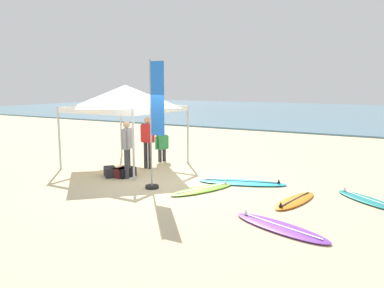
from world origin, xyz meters
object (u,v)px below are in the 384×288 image
Objects in this scene: person_red at (148,139)px; banner_flag at (155,130)px; gear_bag_near_tent at (110,172)px; person_grey at (127,145)px; surfboard_orange at (295,201)px; surfboard_teal at (367,200)px; gear_bag_on_sand at (122,172)px; person_green at (162,143)px; surfboard_cyan at (242,182)px; gear_bag_by_pole at (126,172)px; surfboard_purple at (280,227)px; canopy_tent at (125,96)px; surfboard_lime at (202,189)px.

banner_flag is at bearing -49.24° from person_red.
gear_bag_near_tent is at bearing 166.55° from banner_flag.
person_grey is at bearing -79.27° from person_red.
surfboard_teal is at bearing 31.78° from surfboard_orange.
person_red is 1.59m from gear_bag_on_sand.
surfboard_teal is at bearing -12.94° from person_green.
surfboard_cyan is 3.62m from gear_bag_on_sand.
person_green reaches higher than gear_bag_by_pole.
person_red is at bearing 176.88° from surfboard_teal.
person_red is at bearing 95.75° from gear_bag_by_pole.
gear_bag_by_pole is (-1.57, 0.67, -1.43)m from banner_flag.
gear_bag_near_tent reaches higher than surfboard_purple.
person_grey is (1.13, -1.33, -1.40)m from canopy_tent.
person_red is at bearing 91.38° from gear_bag_on_sand.
surfboard_lime is 4.02m from surfboard_teal.
surfboard_lime is at bearing -117.52° from surfboard_cyan.
person_red is 1.32m from person_green.
banner_flag reaches higher than gear_bag_by_pole.
banner_flag is at bearing -13.45° from gear_bag_near_tent.
person_red is (-2.87, 1.50, 0.95)m from surfboard_lime.
person_red is 2.85× the size of gear_bag_by_pole.
surfboard_cyan is 4.01m from gear_bag_near_tent.
canopy_tent is at bearing 168.47° from surfboard_orange.
canopy_tent is 6.68m from surfboard_orange.
surfboard_lime is 0.60× the size of banner_flag.
surfboard_lime is at bearing 21.83° from banner_flag.
surfboard_teal is at bearing 17.69° from banner_flag.
gear_bag_by_pole is at bearing -51.60° from canopy_tent.
canopy_tent is 0.93× the size of banner_flag.
gear_bag_on_sand is at bearing 161.61° from surfboard_purple.
person_grey is at bearing 177.06° from surfboard_lime.
surfboard_cyan is at bearing 62.48° from surfboard_lime.
surfboard_purple is 1.25× the size of surfboard_teal.
person_green reaches higher than gear_bag_on_sand.
gear_bag_by_pole is at bearing -179.81° from surfboard_orange.
banner_flag is at bearing 162.69° from surfboard_purple.
surfboard_cyan is (-1.75, 0.98, -0.00)m from surfboard_orange.
surfboard_lime is at bearing -0.27° from gear_bag_near_tent.
banner_flag is 2.53m from gear_bag_near_tent.
surfboard_lime is at bearing 147.59° from surfboard_purple.
canopy_tent reaches higher than surfboard_purple.
canopy_tent is 1.56× the size of surfboard_lime.
person_red reaches higher than surfboard_purple.
surfboard_teal is 2.93× the size of gear_bag_near_tent.
surfboard_lime is 1.19× the size of person_grey.
person_green is at bearing 99.39° from gear_bag_by_pole.
person_grey is 0.86m from gear_bag_by_pole.
surfboard_lime is at bearing -4.19° from gear_bag_by_pole.
person_grey reaches higher than gear_bag_on_sand.
surfboard_cyan is at bearing -3.49° from canopy_tent.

